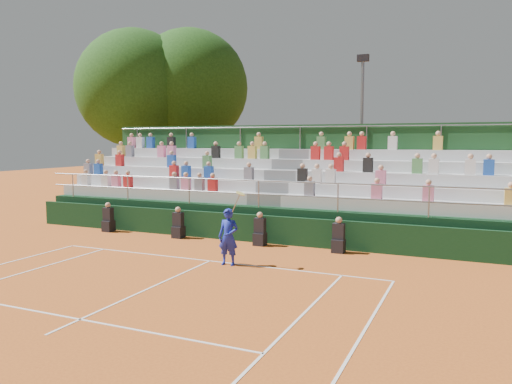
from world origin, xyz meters
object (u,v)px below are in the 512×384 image
at_px(tree_east, 190,88).
at_px(floodlight_mast, 362,121).
at_px(tennis_player, 228,237).
at_px(tree_west, 135,89).

bearing_deg(tree_east, floodlight_mast, -8.50).
distance_m(tennis_player, tree_west, 19.31).
bearing_deg(tennis_player, tree_east, 124.56).
relative_size(tennis_player, tree_west, 0.21).
relative_size(tree_west, floodlight_mast, 1.30).
xyz_separation_m(tennis_player, tree_west, (-13.04, 12.89, 6.05)).
bearing_deg(tree_east, tree_west, -141.46).
distance_m(tree_west, tree_east, 3.43).
distance_m(tree_west, floodlight_mast, 14.27).
bearing_deg(tree_west, tennis_player, -44.68).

